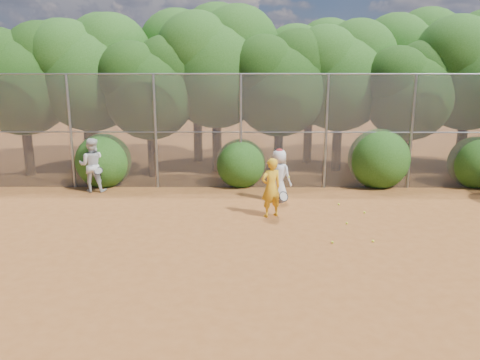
{
  "coord_description": "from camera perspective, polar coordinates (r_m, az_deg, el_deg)",
  "views": [
    {
      "loc": [
        -0.91,
        -10.37,
        4.15
      ],
      "look_at": [
        -1.0,
        2.5,
        1.1
      ],
      "focal_mm": 35.0,
      "sensor_mm": 36.0,
      "label": 1
    }
  ],
  "objects": [
    {
      "name": "ball_4",
      "position": [
        11.74,
        11.21,
        -7.45
      ],
      "size": [
        0.07,
        0.07,
        0.07
      ],
      "primitive_type": "sphere",
      "color": "#E1F12B",
      "rests_on": "ground"
    },
    {
      "name": "bush_2",
      "position": [
        17.64,
        16.58,
        2.82
      ],
      "size": [
        2.2,
        2.2,
        2.2
      ],
      "primitive_type": "sphere",
      "color": "#1E4B12",
      "rests_on": "ground"
    },
    {
      "name": "tree_6",
      "position": [
        19.51,
        20.09,
        10.54
      ],
      "size": [
        3.86,
        3.36,
        5.29
      ],
      "color": "black",
      "rests_on": "ground"
    },
    {
      "name": "tree_9",
      "position": [
        22.35,
        -18.42,
        13.15
      ],
      "size": [
        4.83,
        4.2,
        6.62
      ],
      "color": "black",
      "rests_on": "ground"
    },
    {
      "name": "bush_1",
      "position": [
        16.98,
        0.09,
        2.3
      ],
      "size": [
        1.8,
        1.8,
        1.8
      ],
      "primitive_type": "sphere",
      "color": "#1E4B12",
      "rests_on": "ground"
    },
    {
      "name": "ball_0",
      "position": [
        13.22,
        12.89,
        -5.15
      ],
      "size": [
        0.07,
        0.07,
        0.07
      ],
      "primitive_type": "sphere",
      "color": "#E1F12B",
      "rests_on": "ground"
    },
    {
      "name": "bush_0",
      "position": [
        17.71,
        -16.32,
        2.55
      ],
      "size": [
        2.0,
        2.0,
        2.0
      ],
      "primitive_type": "sphere",
      "color": "#1E4B12",
      "rests_on": "ground"
    },
    {
      "name": "player_teen",
      "position": [
        14.98,
        4.77,
        0.57
      ],
      "size": [
        0.98,
        0.92,
        1.72
      ],
      "rotation": [
        0.0,
        0.0,
        2.52
      ],
      "color": "silver",
      "rests_on": "ground"
    },
    {
      "name": "tree_10",
      "position": [
        21.52,
        -5.16,
        14.55
      ],
      "size": [
        5.15,
        4.48,
        7.06
      ],
      "color": "black",
      "rests_on": "ground"
    },
    {
      "name": "tree_3",
      "position": [
        19.24,
        -2.74,
        14.05
      ],
      "size": [
        4.89,
        4.26,
        6.7
      ],
      "color": "black",
      "rests_on": "ground"
    },
    {
      "name": "fence_back",
      "position": [
        16.52,
        3.16,
        6.02
      ],
      "size": [
        20.05,
        0.09,
        4.03
      ],
      "color": "gray",
      "rests_on": "ground"
    },
    {
      "name": "tree_12",
      "position": [
        22.87,
        20.06,
        13.46
      ],
      "size": [
        5.02,
        4.37,
        6.88
      ],
      "color": "black",
      "rests_on": "ground"
    },
    {
      "name": "tree_0",
      "position": [
        20.29,
        -25.0,
        11.5
      ],
      "size": [
        4.38,
        3.81,
        6.0
      ],
      "color": "black",
      "rests_on": "ground"
    },
    {
      "name": "tree_2",
      "position": [
        18.55,
        -10.8,
        11.35
      ],
      "size": [
        3.99,
        3.47,
        5.47
      ],
      "color": "black",
      "rests_on": "ground"
    },
    {
      "name": "bush_3",
      "position": [
        18.94,
        26.78,
        2.17
      ],
      "size": [
        1.9,
        1.9,
        1.9
      ],
      "primitive_type": "sphere",
      "color": "#1E4B12",
      "rests_on": "ground"
    },
    {
      "name": "tree_11",
      "position": [
        21.22,
        8.68,
        13.22
      ],
      "size": [
        4.64,
        4.03,
        6.35
      ],
      "color": "black",
      "rests_on": "ground"
    },
    {
      "name": "tree_1",
      "position": [
        19.85,
        -17.73,
        12.76
      ],
      "size": [
        4.64,
        4.03,
        6.35
      ],
      "color": "black",
      "rests_on": "ground"
    },
    {
      "name": "player_yellow",
      "position": [
        13.39,
        3.81,
        -0.93
      ],
      "size": [
        0.89,
        0.66,
        1.72
      ],
      "rotation": [
        0.0,
        0.0,
        3.58
      ],
      "color": "gold",
      "rests_on": "ground"
    },
    {
      "name": "tree_7",
      "position": [
        21.02,
        26.32,
        12.35
      ],
      "size": [
        4.77,
        4.14,
        6.53
      ],
      "color": "black",
      "rests_on": "ground"
    },
    {
      "name": "ball_1",
      "position": [
        14.99,
        11.94,
        -2.9
      ],
      "size": [
        0.07,
        0.07,
        0.07
      ],
      "primitive_type": "sphere",
      "color": "#E1F12B",
      "rests_on": "ground"
    },
    {
      "name": "ball_2",
      "position": [
        12.05,
        15.9,
        -7.17
      ],
      "size": [
        0.07,
        0.07,
        0.07
      ],
      "primitive_type": "sphere",
      "color": "#E1F12B",
      "rests_on": "ground"
    },
    {
      "name": "ground",
      "position": [
        11.21,
        5.08,
        -8.46
      ],
      "size": [
        80.0,
        80.0,
        0.0
      ],
      "primitive_type": "plane",
      "color": "brown",
      "rests_on": "ground"
    },
    {
      "name": "tree_5",
      "position": [
        19.81,
        12.27,
        12.74
      ],
      "size": [
        4.51,
        3.92,
        6.17
      ],
      "color": "black",
      "rests_on": "ground"
    },
    {
      "name": "tree_4",
      "position": [
        18.67,
        5.01,
        12.08
      ],
      "size": [
        4.19,
        3.64,
        5.73
      ],
      "color": "black",
      "rests_on": "ground"
    },
    {
      "name": "ball_5",
      "position": [
        14.32,
        14.93,
        -3.83
      ],
      "size": [
        0.07,
        0.07,
        0.07
      ],
      "primitive_type": "sphere",
      "color": "#E1F12B",
      "rests_on": "ground"
    },
    {
      "name": "player_white",
      "position": [
        16.92,
        -17.58,
        1.75
      ],
      "size": [
        0.92,
        0.77,
        1.87
      ],
      "rotation": [
        0.0,
        0.0,
        3.16
      ],
      "color": "silver",
      "rests_on": "ground"
    }
  ]
}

